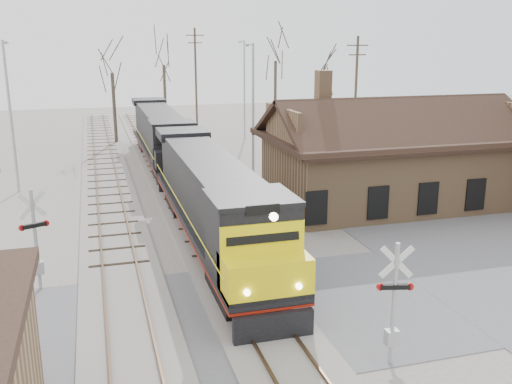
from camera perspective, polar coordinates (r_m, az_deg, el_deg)
ground at (r=21.04m, az=0.02°, el=-12.14°), size 140.00×140.00×0.00m
road at (r=21.03m, az=0.02°, el=-12.10°), size 60.00×9.00×0.03m
track_main at (r=34.74m, az=-6.87°, el=-1.10°), size 3.40×90.00×0.24m
track_siding at (r=34.35m, az=-14.29°, el=-1.65°), size 3.40×90.00×0.24m
depot at (r=35.32m, az=13.43°, el=2.78°), size 15.20×9.31×7.90m
locomotive_lead at (r=26.72m, az=-4.26°, el=-0.95°), size 2.94×19.67×4.36m
locomotive_trailing at (r=46.00m, az=-9.45°, el=5.58°), size 2.94×19.67×4.13m
crossbuck_near at (r=17.81m, az=13.60°, el=-11.23°), size 1.10×0.36×3.91m
crossbuck_far at (r=23.83m, az=-21.14°, el=-4.85°), size 1.11×0.53×4.11m
streetlight_a at (r=39.60m, az=-23.36°, el=7.58°), size 0.25×2.04×9.64m
streetlight_b at (r=39.52m, az=-0.34°, el=8.63°), size 0.25×2.04×9.44m
streetlight_c at (r=56.99m, az=-1.20°, el=10.64°), size 0.25×2.04×9.64m
utility_pole_b at (r=65.11m, az=-6.04°, el=11.40°), size 2.00×0.24×10.97m
utility_pole_c at (r=52.02m, az=9.94°, el=9.87°), size 2.00×0.24×10.00m
tree_b at (r=56.22m, az=-14.27°, el=12.60°), size 4.45×4.45×10.91m
tree_c at (r=64.37m, az=-9.25°, el=13.47°), size 4.70×4.70×11.51m
tree_d at (r=60.27m, az=1.98°, el=14.16°), size 5.06×5.06×12.40m
tree_e at (r=60.13m, az=6.75°, el=11.73°), size 3.66×3.66×8.97m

